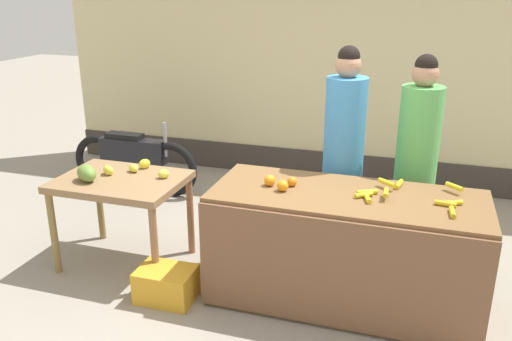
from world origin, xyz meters
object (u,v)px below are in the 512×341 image
Objects in this scene: vendor_woman_blue_shirt at (343,157)px; parked_motorcycle at (134,159)px; produce_sack at (234,218)px; produce_crate at (166,284)px; vendor_woman_green_shirt at (416,164)px.

parked_motorcycle is at bearing 161.07° from vendor_woman_blue_shirt.
produce_crate is at bearing -98.70° from produce_sack.
parked_motorcycle is 3.32× the size of produce_sack.
parked_motorcycle reaches higher than produce_sack.
vendor_woman_blue_shirt is at bearing -171.14° from vendor_woman_green_shirt.
vendor_woman_green_shirt reaches higher than produce_sack.
vendor_woman_green_shirt is 1.14× the size of parked_motorcycle.
produce_crate is (-1.16, -1.08, -0.82)m from vendor_woman_blue_shirt.
parked_motorcycle is at bearing 165.99° from vendor_woman_green_shirt.
vendor_woman_green_shirt is 1.73m from produce_sack.
produce_crate is (-1.76, -1.17, -0.79)m from vendor_woman_green_shirt.
vendor_woman_green_shirt reaches higher than parked_motorcycle.
produce_sack is at bearing -177.25° from vendor_woman_green_shirt.
produce_crate is (1.40, -1.96, -0.27)m from parked_motorcycle.
vendor_woman_green_shirt reaches higher than produce_crate.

